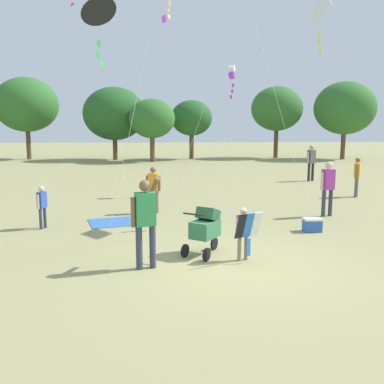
% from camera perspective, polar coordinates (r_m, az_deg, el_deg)
% --- Properties ---
extents(ground_plane, '(120.00, 120.00, 0.00)m').
position_cam_1_polar(ground_plane, '(8.50, 5.95, -9.92)').
color(ground_plane, '#938E5B').
extents(treeline_distant, '(37.66, 7.02, 6.47)m').
position_cam_1_polar(treeline_distant, '(34.40, -7.00, 10.78)').
color(treeline_distant, brown).
rests_on(treeline_distant, ground).
extents(child_with_butterfly_kite, '(0.59, 0.48, 1.10)m').
position_cam_1_polar(child_with_butterfly_kite, '(8.70, 6.97, -4.94)').
color(child_with_butterfly_kite, '#7F705B').
rests_on(child_with_butterfly_kite, ground).
extents(person_adult_flyer, '(0.57, 0.62, 1.81)m').
position_cam_1_polar(person_adult_flyer, '(8.14, -6.28, -3.16)').
color(person_adult_flyer, '#33384C').
rests_on(person_adult_flyer, ground).
extents(stroller, '(0.90, 1.05, 1.03)m').
position_cam_1_polar(stroller, '(9.08, 1.81, -4.66)').
color(stroller, black).
rests_on(stroller, ground).
extents(kite_adult_black, '(1.72, 1.90, 5.35)m').
position_cam_1_polar(kite_adult_black, '(9.84, -12.36, 22.35)').
color(kite_adult_black, black).
rests_on(kite_adult_black, ground).
extents(kite_green_novelty, '(2.54, 2.41, 6.41)m').
position_cam_1_polar(kite_green_novelty, '(12.88, 16.61, 21.79)').
color(kite_green_novelty, white).
rests_on(kite_green_novelty, ground).
extents(kite_blue_high, '(0.90, 1.48, 5.04)m').
position_cam_1_polar(kite_blue_high, '(17.21, 5.34, 15.46)').
color(kite_blue_high, white).
rests_on(kite_blue_high, ground).
extents(person_red_shirt, '(0.24, 0.35, 1.15)m').
position_cam_1_polar(person_red_shirt, '(12.00, -19.43, -1.46)').
color(person_red_shirt, '#33384C').
rests_on(person_red_shirt, ground).
extents(person_sitting_far, '(0.51, 0.40, 1.79)m').
position_cam_1_polar(person_sitting_far, '(21.77, 15.67, 4.18)').
color(person_sitting_far, '#232328').
rests_on(person_sitting_far, ground).
extents(person_couple_left, '(0.34, 0.43, 1.52)m').
position_cam_1_polar(person_couple_left, '(17.48, 21.22, 2.28)').
color(person_couple_left, '#4C4C51').
rests_on(person_couple_left, ground).
extents(person_kid_running, '(0.46, 0.25, 1.46)m').
position_cam_1_polar(person_kid_running, '(13.35, -5.19, 0.81)').
color(person_kid_running, '#7F705B').
rests_on(person_kid_running, ground).
extents(person_back_turned, '(0.51, 0.32, 1.66)m').
position_cam_1_polar(person_back_turned, '(13.44, 17.74, 0.99)').
color(person_back_turned, '#33384C').
rests_on(person_back_turned, ground).
extents(picnic_blanket, '(1.58, 1.52, 0.02)m').
position_cam_1_polar(picnic_blanket, '(12.33, -10.53, -4.01)').
color(picnic_blanket, '#3366B2').
rests_on(picnic_blanket, ground).
extents(cooler_box, '(0.45, 0.33, 0.35)m').
position_cam_1_polar(cooler_box, '(11.54, 15.79, -4.24)').
color(cooler_box, '#2D5BB7').
rests_on(cooler_box, ground).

